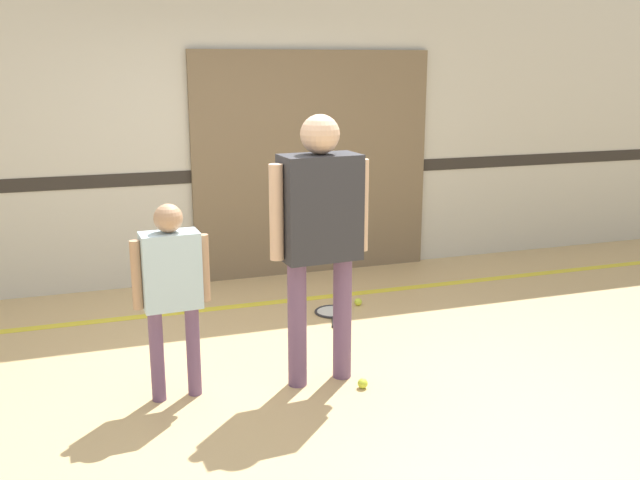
{
  "coord_description": "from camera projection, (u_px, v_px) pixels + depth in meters",
  "views": [
    {
      "loc": [
        -1.23,
        -4.3,
        2.07
      ],
      "look_at": [
        0.17,
        -0.14,
        0.97
      ],
      "focal_mm": 40.0,
      "sensor_mm": 36.0,
      "label": 1
    }
  ],
  "objects": [
    {
      "name": "wall_back",
      "position": [
        217.0,
        114.0,
        6.63
      ],
      "size": [
        16.0,
        0.07,
        3.2
      ],
      "color": "beige",
      "rests_on": "ground_plane"
    },
    {
      "name": "floor_stripe",
      "position": [
        242.0,
        306.0,
        6.21
      ],
      "size": [
        14.4,
        0.1,
        0.01
      ],
      "color": "yellow",
      "rests_on": "ground_plane"
    },
    {
      "name": "racket_spare_on_floor",
      "position": [
        333.0,
        312.0,
        6.02
      ],
      "size": [
        0.39,
        0.55,
        0.03
      ],
      "rotation": [
        0.0,
        0.0,
        4.39
      ],
      "color": "#28282D",
      "rests_on": "ground_plane"
    },
    {
      "name": "wall_panel",
      "position": [
        313.0,
        164.0,
        6.98
      ],
      "size": [
        2.38,
        0.05,
        2.18
      ],
      "color": "#756047",
      "rests_on": "ground_plane"
    },
    {
      "name": "ground_plane",
      "position": [
        290.0,
        375.0,
        4.84
      ],
      "size": [
        16.0,
        16.0,
        0.0
      ],
      "primitive_type": "plane",
      "color": "tan"
    },
    {
      "name": "person_student_left",
      "position": [
        171.0,
        281.0,
        4.34
      ],
      "size": [
        0.47,
        0.21,
        1.25
      ],
      "rotation": [
        0.0,
        0.0,
        0.06
      ],
      "color": "#6B4C70",
      "rests_on": "ground_plane"
    },
    {
      "name": "tennis_ball_by_spare_racket",
      "position": [
        358.0,
        302.0,
        6.21
      ],
      "size": [
        0.07,
        0.07,
        0.07
      ],
      "primitive_type": "sphere",
      "color": "#CCE038",
      "rests_on": "ground_plane"
    },
    {
      "name": "person_instructor",
      "position": [
        320.0,
        222.0,
        4.49
      ],
      "size": [
        0.67,
        0.31,
        1.76
      ],
      "rotation": [
        0.0,
        0.0,
        0.07
      ],
      "color": "#6B4C70",
      "rests_on": "ground_plane"
    },
    {
      "name": "tennis_ball_near_instructor",
      "position": [
        363.0,
        383.0,
        4.63
      ],
      "size": [
        0.07,
        0.07,
        0.07
      ],
      "primitive_type": "sphere",
      "color": "#CCE038",
      "rests_on": "ground_plane"
    }
  ]
}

